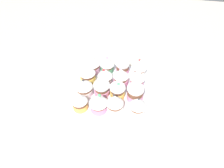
{
  "coord_description": "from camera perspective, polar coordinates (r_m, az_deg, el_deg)",
  "views": [
    {
      "loc": [
        -8.5,
        51.65,
        60.11
      ],
      "look_at": [
        0.0,
        0.0,
        4.2
      ],
      "focal_mm": 32.21,
      "sensor_mm": 36.0,
      "label": 1
    }
  ],
  "objects": [
    {
      "name": "ground_plane",
      "position": [
        0.81,
        -0.0,
        -2.76
      ],
      "size": [
        180.0,
        180.0,
        3.0
      ],
      "primitive_type": "cube",
      "color": "#B2A899"
    },
    {
      "name": "baking_tray",
      "position": [
        0.79,
        -0.0,
        -1.78
      ],
      "size": [
        29.55,
        29.55,
        1.2
      ],
      "color": "silver",
      "rests_on": "ground_plane"
    },
    {
      "name": "cupcake_0",
      "position": [
        0.83,
        7.89,
        4.86
      ],
      "size": [
        5.89,
        5.89,
        7.56
      ],
      "color": "white",
      "rests_on": "baking_tray"
    },
    {
      "name": "cupcake_1",
      "position": [
        0.83,
        3.04,
        5.11
      ],
      "size": [
        5.57,
        5.57,
        6.77
      ],
      "color": "pink",
      "rests_on": "baking_tray"
    },
    {
      "name": "cupcake_2",
      "position": [
        0.84,
        -1.37,
        5.58
      ],
      "size": [
        5.77,
        5.77,
        7.49
      ],
      "color": "#4C9E6B",
      "rests_on": "baking_tray"
    },
    {
      "name": "cupcake_3",
      "position": [
        0.84,
        -5.57,
        5.51
      ],
      "size": [
        6.24,
        6.24,
        6.9
      ],
      "color": "pink",
      "rests_on": "baking_tray"
    },
    {
      "name": "cupcake_4",
      "position": [
        0.78,
        7.17,
        1.63
      ],
      "size": [
        5.94,
        5.94,
        7.88
      ],
      "color": "pink",
      "rests_on": "baking_tray"
    },
    {
      "name": "cupcake_5",
      "position": [
        0.78,
        2.56,
        2.13
      ],
      "size": [
        6.04,
        6.04,
        7.91
      ],
      "color": "pink",
      "rests_on": "baking_tray"
    },
    {
      "name": "cupcake_6",
      "position": [
        0.78,
        -1.97,
        2.3
      ],
      "size": [
        5.91,
        5.91,
        7.86
      ],
      "color": "white",
      "rests_on": "baking_tray"
    },
    {
      "name": "cupcake_7",
      "position": [
        0.8,
        -7.01,
        3.07
      ],
      "size": [
        6.41,
        6.41,
        8.1
      ],
      "color": "#EFC651",
      "rests_on": "baking_tray"
    },
    {
      "name": "cupcake_8",
      "position": [
        0.73,
        6.65,
        -2.22
      ],
      "size": [
        6.24,
        6.24,
        7.37
      ],
      "color": "pink",
      "rests_on": "baking_tray"
    },
    {
      "name": "cupcake_9",
      "position": [
        0.74,
        1.58,
        -1.76
      ],
      "size": [
        5.89,
        5.89,
        6.96
      ],
      "color": "#EFC651",
      "rests_on": "baking_tray"
    },
    {
      "name": "cupcake_10",
      "position": [
        0.75,
        -2.93,
        -1.05
      ],
      "size": [
        6.18,
        6.18,
        6.88
      ],
      "color": "pink",
      "rests_on": "baking_tray"
    },
    {
      "name": "cupcake_11",
      "position": [
        0.75,
        -7.95,
        -0.88
      ],
      "size": [
        6.46,
        6.46,
        7.75
      ],
      "color": "white",
      "rests_on": "baking_tray"
    },
    {
      "name": "cupcake_12",
      "position": [
        0.69,
        7.34,
        -6.06
      ],
      "size": [
        5.87,
        5.87,
        7.78
      ],
      "color": "white",
      "rests_on": "baking_tray"
    },
    {
      "name": "cupcake_13",
      "position": [
        0.7,
        0.86,
        -5.39
      ],
      "size": [
        6.0,
        6.0,
        7.68
      ],
      "color": "white",
      "rests_on": "baking_tray"
    },
    {
      "name": "cupcake_14",
      "position": [
        0.7,
        -3.87,
        -5.23
      ],
      "size": [
        6.51,
        6.51,
        8.12
      ],
      "color": "pink",
      "rests_on": "baking_tray"
    },
    {
      "name": "cupcake_15",
      "position": [
        0.71,
        -9.2,
        -4.88
      ],
      "size": [
        5.6,
        5.6,
        7.28
      ],
      "color": "#EFC651",
      "rests_on": "baking_tray"
    },
    {
      "name": "napkin",
      "position": [
        0.88,
        15.4,
        1.99
      ],
      "size": [
        12.83,
        16.68,
        0.6
      ],
      "primitive_type": "cube",
      "rotation": [
        0.0,
        0.0,
        0.07
      ],
      "color": "white",
      "rests_on": "ground_plane"
    }
  ]
}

